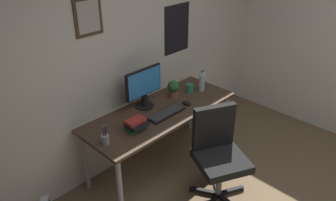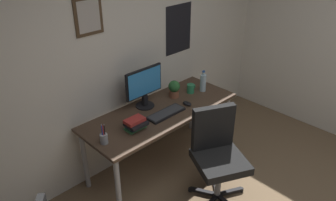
# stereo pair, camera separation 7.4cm
# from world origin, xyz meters

# --- Properties ---
(wall_back) EXTENTS (4.40, 0.10, 2.60)m
(wall_back) POSITION_xyz_m (0.00, 2.15, 1.30)
(wall_back) COLOR silver
(wall_back) RESTS_ON ground_plane
(desk) EXTENTS (1.73, 0.68, 0.72)m
(desk) POSITION_xyz_m (0.08, 1.73, 0.65)
(desk) COLOR #4C3828
(desk) RESTS_ON ground_plane
(office_chair) EXTENTS (0.62, 0.62, 0.95)m
(office_chair) POSITION_xyz_m (0.15, 1.03, 0.53)
(office_chair) COLOR black
(office_chair) RESTS_ON ground_plane
(monitor) EXTENTS (0.46, 0.20, 0.43)m
(monitor) POSITION_xyz_m (0.01, 1.91, 0.96)
(monitor) COLOR black
(monitor) RESTS_ON desk
(keyboard) EXTENTS (0.43, 0.15, 0.03)m
(keyboard) POSITION_xyz_m (0.05, 1.63, 0.73)
(keyboard) COLOR black
(keyboard) RESTS_ON desk
(computer_mouse) EXTENTS (0.06, 0.11, 0.04)m
(computer_mouse) POSITION_xyz_m (0.35, 1.61, 0.74)
(computer_mouse) COLOR black
(computer_mouse) RESTS_ON desk
(water_bottle) EXTENTS (0.07, 0.07, 0.25)m
(water_bottle) POSITION_xyz_m (0.73, 1.72, 0.83)
(water_bottle) COLOR silver
(water_bottle) RESTS_ON desk
(coffee_mug_near) EXTENTS (0.12, 0.08, 0.10)m
(coffee_mug_near) POSITION_xyz_m (0.59, 1.79, 0.77)
(coffee_mug_near) COLOR #2D8C59
(coffee_mug_near) RESTS_ON desk
(potted_plant) EXTENTS (0.13, 0.13, 0.19)m
(potted_plant) POSITION_xyz_m (0.38, 1.85, 0.83)
(potted_plant) COLOR brown
(potted_plant) RESTS_ON desk
(pen_cup) EXTENTS (0.07, 0.07, 0.20)m
(pen_cup) POSITION_xyz_m (-0.69, 1.66, 0.78)
(pen_cup) COLOR #9EA0A5
(pen_cup) RESTS_ON desk
(book_stack_left) EXTENTS (0.21, 0.17, 0.12)m
(book_stack_left) POSITION_xyz_m (-0.35, 1.64, 0.78)
(book_stack_left) COLOR #33723F
(book_stack_left) RESTS_ON desk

